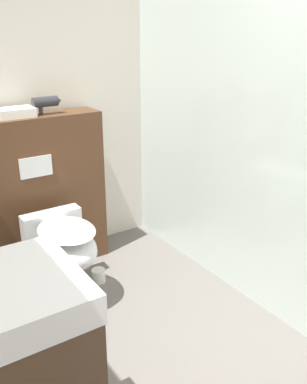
% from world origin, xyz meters
% --- Properties ---
extents(wall_back, '(8.00, 0.06, 2.50)m').
position_xyz_m(wall_back, '(0.00, 2.37, 1.25)').
color(wall_back, silver).
rests_on(wall_back, ground_plane).
extents(partition_panel, '(1.02, 0.25, 1.13)m').
position_xyz_m(partition_panel, '(-0.46, 2.17, 0.57)').
color(partition_panel, '#51331E').
rests_on(partition_panel, ground_plane).
extents(shower_glass, '(0.04, 2.05, 1.95)m').
position_xyz_m(shower_glass, '(0.55, 1.31, 0.97)').
color(shower_glass, silver).
rests_on(shower_glass, ground_plane).
extents(toilet, '(0.39, 0.53, 0.56)m').
position_xyz_m(toilet, '(-0.46, 1.65, 0.36)').
color(toilet, white).
rests_on(toilet, ground_plane).
extents(hair_drier, '(0.20, 0.07, 0.12)m').
position_xyz_m(hair_drier, '(-0.31, 2.17, 1.21)').
color(hair_drier, '#2D2D33').
rests_on(hair_drier, partition_panel).
extents(folded_towel, '(0.24, 0.17, 0.06)m').
position_xyz_m(folded_towel, '(-0.52, 2.19, 1.16)').
color(folded_towel, white).
rests_on(folded_towel, partition_panel).
extents(spare_toilet_roll, '(0.10, 0.10, 0.10)m').
position_xyz_m(spare_toilet_roll, '(-0.20, 1.74, 0.05)').
color(spare_toilet_roll, white).
rests_on(spare_toilet_roll, ground_plane).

